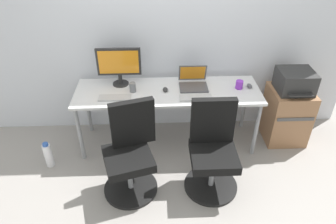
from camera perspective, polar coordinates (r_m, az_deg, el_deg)
The scene contains 16 objects.
ground_plane at distance 3.83m, azimuth -0.03°, elevation -5.28°, with size 5.28×5.28×0.00m, color gray.
back_wall at distance 3.53m, azimuth -0.32°, elevation 15.46°, with size 4.40×0.04×2.60m, color silver.
desk at distance 3.45m, azimuth -0.04°, elevation 3.07°, with size 2.03×0.62×0.71m.
office_chair_left at distance 3.04m, azimuth -6.88°, elevation -7.54°, with size 0.54×0.54×0.94m.
office_chair_right at distance 3.08m, azimuth 8.14°, elevation -7.06°, with size 0.54×0.54×0.94m.
side_cabinet at distance 3.95m, azimuth 20.76°, elevation -0.46°, with size 0.46×0.47×0.66m.
printer at distance 3.73m, azimuth 22.15°, elevation 5.24°, with size 0.38×0.40×0.24m.
water_bottle_on_floor at distance 3.66m, azimuth -20.98°, elevation -7.31°, with size 0.09×0.09×0.31m.
desktop_monitor at distance 3.48m, azimuth -8.94°, elevation 8.64°, with size 0.48×0.18×0.43m.
open_laptop at distance 3.51m, azimuth 4.60°, elevation 5.58°, with size 0.31×0.28×0.22m.
keyboard_by_monitor at distance 3.33m, azimuth -9.68°, elevation 2.58°, with size 0.34×0.12×0.02m, color #B7B7B7.
keyboard_by_laptop at distance 3.30m, azimuth 5.09°, elevation 2.61°, with size 0.34×0.12×0.02m, color #B7B7B7.
mouse_by_monitor at distance 3.41m, azimuth -0.49°, elevation 4.11°, with size 0.06×0.10×0.03m, color #2D2D2D.
mouse_by_laptop at distance 3.60m, azimuth 14.63°, elevation 4.63°, with size 0.06×0.10×0.03m, color #515156.
coffee_mug at distance 3.54m, azimuth 12.87°, elevation 4.89°, with size 0.08×0.08×0.09m, color purple.
pen_cup at distance 3.40m, azimuth -6.46°, elevation 4.50°, with size 0.07×0.07×0.10m, color slate.
Camera 1 is at (-0.12, -2.95, 2.44)m, focal length 33.44 mm.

